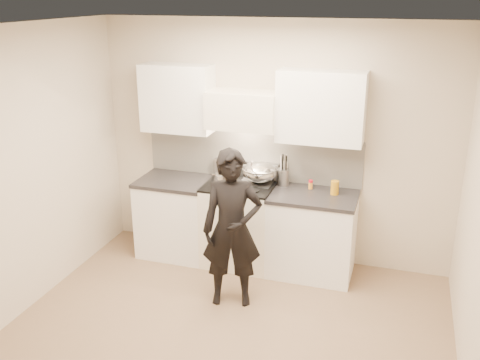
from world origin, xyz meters
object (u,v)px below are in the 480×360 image
at_px(stove, 240,223).
at_px(person, 232,229).
at_px(wok, 260,172).
at_px(counter_right, 312,234).
at_px(utensil_crock, 283,176).

relative_size(stove, person, 0.61).
distance_m(wok, person, 0.98).
distance_m(counter_right, utensil_crock, 0.71).
relative_size(counter_right, wok, 1.86).
height_order(utensil_crock, person, person).
height_order(stove, wok, wok).
bearing_deg(person, utensil_crock, 59.33).
distance_m(counter_right, person, 1.10).
bearing_deg(wok, stove, -151.10).
relative_size(stove, wok, 1.93).
height_order(wok, utensil_crock, wok).
xyz_separation_m(wok, person, (-0.01, -0.94, -0.28)).
distance_m(utensil_crock, person, 1.07).
distance_m(stove, utensil_crock, 0.73).
bearing_deg(stove, counter_right, 0.00).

